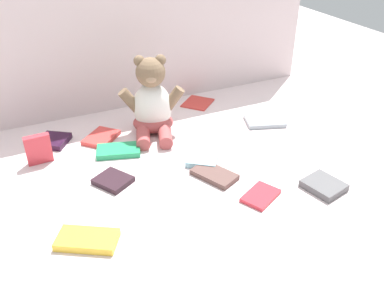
% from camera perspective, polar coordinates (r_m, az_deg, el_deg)
% --- Properties ---
extents(ground_plane, '(3.20, 3.20, 0.00)m').
position_cam_1_polar(ground_plane, '(1.28, -1.78, -1.75)').
color(ground_plane, silver).
extents(backdrop_drape, '(1.43, 0.03, 0.61)m').
position_cam_1_polar(backdrop_drape, '(1.52, -8.52, 15.87)').
color(backdrop_drape, beige).
rests_on(backdrop_drape, ground_plane).
extents(teddy_bear, '(0.22, 0.22, 0.26)m').
position_cam_1_polar(teddy_bear, '(1.38, -5.44, 5.34)').
color(teddy_bear, white).
rests_on(teddy_bear, ground_plane).
extents(book_case_0, '(0.15, 0.13, 0.02)m').
position_cam_1_polar(book_case_0, '(1.01, -14.09, -12.54)').
color(book_case_0, yellow).
rests_on(book_case_0, ground_plane).
extents(book_case_1, '(0.07, 0.03, 0.09)m').
position_cam_1_polar(book_case_1, '(1.30, -20.20, -0.69)').
color(book_case_1, '#C7343E').
rests_on(book_case_1, ground_plane).
extents(book_case_2, '(0.12, 0.14, 0.02)m').
position_cam_1_polar(book_case_2, '(1.18, 3.05, -4.17)').
color(book_case_2, brown).
rests_on(book_case_2, ground_plane).
extents(book_case_3, '(0.15, 0.15, 0.01)m').
position_cam_1_polar(book_case_3, '(1.61, 0.78, 5.70)').
color(book_case_3, red).
rests_on(book_case_3, ground_plane).
extents(book_case_4, '(0.12, 0.11, 0.01)m').
position_cam_1_polar(book_case_4, '(1.12, 9.33, -6.97)').
color(book_case_4, red).
rests_on(book_case_4, ground_plane).
extents(book_case_5, '(0.12, 0.12, 0.02)m').
position_cam_1_polar(book_case_5, '(1.18, -10.71, -4.89)').
color(book_case_5, '#2D1A22').
rests_on(book_case_5, ground_plane).
extents(book_case_6, '(0.11, 0.12, 0.02)m').
position_cam_1_polar(book_case_6, '(1.19, 17.51, -5.42)').
color(book_case_6, '#555456').
rests_on(book_case_6, ground_plane).
extents(book_case_7, '(0.15, 0.11, 0.02)m').
position_cam_1_polar(book_case_7, '(1.31, -9.99, -0.89)').
color(book_case_7, '#25A261').
rests_on(book_case_7, ground_plane).
extents(book_case_8, '(0.13, 0.14, 0.02)m').
position_cam_1_polar(book_case_8, '(1.25, 1.54, -1.88)').
color(book_case_8, '#89BCCA').
rests_on(book_case_8, ground_plane).
extents(book_case_9, '(0.12, 0.12, 0.02)m').
position_cam_1_polar(book_case_9, '(1.41, -18.35, 0.43)').
color(book_case_9, '#291029').
rests_on(book_case_9, ground_plane).
extents(book_case_10, '(0.15, 0.13, 0.01)m').
position_cam_1_polar(book_case_10, '(1.49, 9.88, 3.15)').
color(book_case_10, '#97A1AA').
rests_on(book_case_10, ground_plane).
extents(book_case_11, '(0.14, 0.14, 0.01)m').
position_cam_1_polar(book_case_11, '(1.39, -12.26, 0.86)').
color(book_case_11, '#D53B37').
rests_on(book_case_11, ground_plane).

